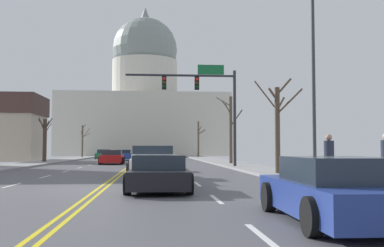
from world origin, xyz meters
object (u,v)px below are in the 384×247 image
sedan_near_02 (159,174)px  sedan_oncoming_02 (104,154)px  pedestrian_00 (329,157)px  sedan_oncoming_00 (112,157)px  pickup_truck_near_01 (152,164)px  sedan_near_00 (155,162)px  sedan_oncoming_01 (124,155)px  signal_gantry (205,94)px  sedan_near_03 (334,191)px  street_lamp_right (307,61)px

sedan_near_02 → sedan_oncoming_02: (-6.97, 47.47, 0.03)m
pedestrian_00 → sedan_oncoming_02: bearing=105.0°
sedan_oncoming_00 → pedestrian_00: 27.28m
sedan_near_02 → pedestrian_00: size_ratio=2.66×
pickup_truck_near_01 → sedan_oncoming_00: size_ratio=1.32×
sedan_near_00 → sedan_oncoming_01: (-3.53, 25.31, 0.04)m
sedan_near_02 → sedan_oncoming_02: size_ratio=1.03×
signal_gantry → sedan_near_02: bearing=-101.7°
sedan_near_03 → sedan_oncoming_02: sedan_oncoming_02 is taller
sedan_near_03 → pedestrian_00: bearing=68.7°
sedan_near_00 → sedan_oncoming_00: bearing=106.5°
street_lamp_right → sedan_oncoming_01: street_lamp_right is taller
sedan_oncoming_02 → sedan_near_00: bearing=-78.8°
street_lamp_right → pedestrian_00: size_ratio=4.66×
sedan_near_00 → signal_gantry: bearing=48.2°
pickup_truck_near_01 → pedestrian_00: (6.01, -5.76, 0.41)m
sedan_near_00 → sedan_oncoming_01: size_ratio=0.95×
sedan_near_02 → sedan_oncoming_01: sedan_oncoming_01 is taller
street_lamp_right → sedan_near_00: street_lamp_right is taller
street_lamp_right → sedan_near_00: size_ratio=1.88×
sedan_near_00 → sedan_oncoming_00: sedan_oncoming_00 is taller
sedan_near_00 → pickup_truck_near_01: 7.12m
sedan_near_00 → pedestrian_00: pedestrian_00 is taller
pickup_truck_near_01 → pedestrian_00: 8.33m
sedan_oncoming_01 → pedestrian_00: bearing=-76.2°
street_lamp_right → sedan_oncoming_00: (-9.78, 22.96, -4.31)m
sedan_oncoming_00 → sedan_near_00: bearing=-73.5°
signal_gantry → sedan_oncoming_01: 22.96m
pickup_truck_near_01 → sedan_oncoming_00: (-3.61, 19.77, -0.10)m
sedan_oncoming_02 → sedan_oncoming_00: bearing=-81.9°
sedan_oncoming_02 → sedan_near_02: bearing=-81.6°
pickup_truck_near_01 → sedan_near_03: pickup_truck_near_01 is taller
sedan_oncoming_01 → sedan_oncoming_02: 9.92m
sedan_near_00 → sedan_oncoming_02: sedan_oncoming_02 is taller
street_lamp_right → pedestrian_00: 4.59m
street_lamp_right → sedan_near_00: (-6.03, 10.32, -4.35)m
sedan_oncoming_01 → street_lamp_right: bearing=-75.0°
sedan_near_02 → sedan_oncoming_00: sedan_oncoming_00 is taller
sedan_near_00 → sedan_near_03: bearing=-80.4°
sedan_near_02 → sedan_oncoming_01: (-3.62, 38.13, 0.04)m
pickup_truck_near_01 → sedan_near_03: (3.44, -12.35, -0.11)m
signal_gantry → sedan_near_00: signal_gantry is taller
sedan_oncoming_01 → sedan_near_00: bearing=-82.1°
street_lamp_right → sedan_oncoming_00: 25.33m
signal_gantry → sedan_oncoming_02: (-10.45, 30.66, -4.71)m
sedan_near_00 → sedan_oncoming_02: size_ratio=0.95×
sedan_near_02 → street_lamp_right: bearing=22.8°
sedan_oncoming_00 → sedan_oncoming_01: bearing=89.0°
street_lamp_right → pickup_truck_near_01: 8.13m
signal_gantry → sedan_near_03: (-0.26, -23.45, -4.72)m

